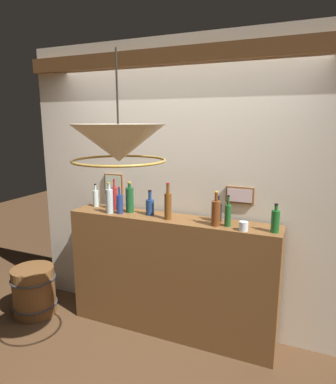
% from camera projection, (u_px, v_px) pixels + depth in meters
% --- Properties ---
extents(panelled_rear_partition, '(3.27, 0.15, 2.77)m').
position_uv_depth(panelled_rear_partition, '(180.00, 180.00, 3.25)').
color(panelled_rear_partition, beige).
rests_on(panelled_rear_partition, ground).
extents(bar_shelf_unit, '(2.00, 0.34, 1.15)m').
position_uv_depth(bar_shelf_unit, '(170.00, 276.00, 3.21)').
color(bar_shelf_unit, brown).
rests_on(bar_shelf_unit, ground).
extents(liquor_bottle_tequila, '(0.07, 0.07, 0.30)m').
position_uv_depth(liquor_bottle_tequila, '(109.00, 201.00, 3.22)').
color(liquor_bottle_tequila, '#AABEC1').
rests_on(liquor_bottle_tequila, bar_shelf_unit).
extents(liquor_bottle_port, '(0.06, 0.06, 0.31)m').
position_uv_depth(liquor_bottle_port, '(115.00, 198.00, 3.35)').
color(liquor_bottle_port, maroon).
rests_on(liquor_bottle_port, bar_shelf_unit).
extents(liquor_bottle_bourbon, '(0.06, 0.06, 0.26)m').
position_uv_depth(liquor_bottle_bourbon, '(120.00, 204.00, 3.21)').
color(liquor_bottle_bourbon, navy).
rests_on(liquor_bottle_bourbon, bar_shelf_unit).
extents(liquor_bottle_scotch, '(0.05, 0.05, 0.27)m').
position_uv_depth(liquor_bottle_scotch, '(228.00, 215.00, 2.82)').
color(liquor_bottle_scotch, '#1B5120').
rests_on(liquor_bottle_scotch, bar_shelf_unit).
extents(liquor_bottle_vodka, '(0.08, 0.08, 0.23)m').
position_uv_depth(liquor_bottle_vodka, '(217.00, 212.00, 2.96)').
color(liquor_bottle_vodka, black).
rests_on(liquor_bottle_vodka, bar_shelf_unit).
extents(liquor_bottle_gin, '(0.08, 0.08, 0.24)m').
position_uv_depth(liquor_bottle_gin, '(150.00, 206.00, 3.16)').
color(liquor_bottle_gin, navy).
rests_on(liquor_bottle_gin, bar_shelf_unit).
extents(liquor_bottle_brandy, '(0.07, 0.07, 0.24)m').
position_uv_depth(liquor_bottle_brandy, '(275.00, 221.00, 2.66)').
color(liquor_bottle_brandy, '#195921').
rests_on(liquor_bottle_brandy, bar_shelf_unit).
extents(liquor_bottle_amaro, '(0.08, 0.08, 0.30)m').
position_uv_depth(liquor_bottle_amaro, '(130.00, 199.00, 3.25)').
color(liquor_bottle_amaro, '#194D24').
rests_on(liquor_bottle_amaro, bar_shelf_unit).
extents(liquor_bottle_rye, '(0.06, 0.06, 0.24)m').
position_uv_depth(liquor_bottle_rye, '(96.00, 198.00, 3.48)').
color(liquor_bottle_rye, silver).
rests_on(liquor_bottle_rye, bar_shelf_unit).
extents(liquor_bottle_vermouth, '(0.08, 0.08, 0.30)m').
position_uv_depth(liquor_bottle_vermouth, '(216.00, 213.00, 2.83)').
color(liquor_bottle_vermouth, brown).
rests_on(liquor_bottle_vermouth, bar_shelf_unit).
extents(liquor_bottle_mezcal, '(0.06, 0.06, 0.33)m').
position_uv_depth(liquor_bottle_mezcal, '(168.00, 205.00, 3.01)').
color(liquor_bottle_mezcal, brown).
rests_on(liquor_bottle_mezcal, bar_shelf_unit).
extents(glass_tumbler_rocks, '(0.07, 0.07, 0.08)m').
position_uv_depth(glass_tumbler_rocks, '(244.00, 226.00, 2.71)').
color(glass_tumbler_rocks, silver).
rests_on(glass_tumbler_rocks, bar_shelf_unit).
extents(pendant_lamp, '(0.59, 0.59, 0.67)m').
position_uv_depth(pendant_lamp, '(119.00, 144.00, 2.08)').
color(pendant_lamp, '#EFE5C6').
extents(wooden_barrel, '(0.46, 0.46, 0.51)m').
position_uv_depth(wooden_barrel, '(34.00, 291.00, 3.56)').
color(wooden_barrel, brown).
rests_on(wooden_barrel, ground).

